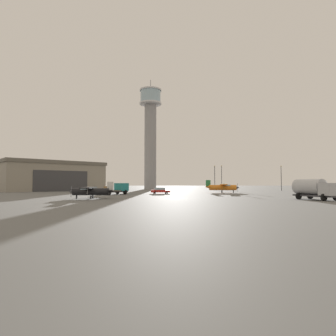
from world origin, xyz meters
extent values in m
plane|color=#60605E|center=(0.00, 0.00, 0.00)|extent=(400.00, 400.00, 0.00)
cylinder|color=gray|center=(-5.95, 65.83, 16.92)|extent=(4.68, 4.68, 33.84)
cylinder|color=silver|center=(-5.95, 65.83, 34.14)|extent=(8.72, 8.72, 0.60)
cylinder|color=#99B7C6|center=(-5.95, 65.83, 36.84)|extent=(8.03, 8.03, 4.81)
cylinder|color=silver|center=(-5.95, 65.83, 39.50)|extent=(8.72, 8.72, 0.50)
cylinder|color=#38383D|center=(-5.95, 65.83, 41.75)|extent=(0.16, 0.16, 4.00)
cube|color=gray|center=(-37.82, 46.09, 4.02)|extent=(35.70, 34.66, 8.05)
cube|color=#625C52|center=(-37.82, 46.09, 8.55)|extent=(36.54, 35.50, 1.00)
cube|color=#38383A|center=(-31.05, 37.84, 3.02)|extent=(12.32, 10.15, 6.04)
cylinder|color=orange|center=(12.98, 23.79, 1.30)|extent=(6.75, 2.94, 1.32)
cone|color=#38383D|center=(16.44, 22.90, 1.30)|extent=(1.16, 1.13, 0.92)
cube|color=#38383D|center=(16.44, 22.90, 1.30)|extent=(0.09, 0.12, 2.02)
cube|color=orange|center=(13.29, 23.71, 2.06)|extent=(4.20, 10.69, 0.21)
cylinder|color=#287A42|center=(12.87, 22.06, 1.63)|extent=(0.34, 1.03, 1.44)
cylinder|color=#287A42|center=(13.72, 25.36, 1.63)|extent=(0.34, 1.03, 1.44)
cube|color=#99B7C6|center=(14.22, 23.47, 1.66)|extent=(1.40, 1.31, 0.74)
cone|color=orange|center=(9.52, 24.68, 1.40)|extent=(1.69, 1.33, 0.99)
cube|color=#287A42|center=(9.52, 24.68, 2.25)|extent=(1.16, 0.42, 1.81)
cube|color=orange|center=(9.52, 24.68, 1.56)|extent=(1.72, 3.33, 0.11)
cylinder|color=black|center=(15.45, 23.15, 0.32)|extent=(0.33, 0.66, 0.64)
cylinder|color=black|center=(12.49, 22.71, 0.32)|extent=(0.33, 0.66, 0.64)
cylinder|color=black|center=(13.07, 24.98, 0.32)|extent=(0.33, 0.66, 0.64)
cylinder|color=black|center=(-13.59, -0.86, 1.08)|extent=(5.61, 1.52, 1.10)
cone|color=#38383D|center=(-16.56, -1.09, 1.08)|extent=(0.86, 0.83, 0.77)
cube|color=#38383D|center=(-16.56, -1.09, 1.08)|extent=(0.06, 0.09, 1.69)
cube|color=black|center=(-13.85, -0.88, 1.72)|extent=(2.01, 8.96, 0.18)
cylinder|color=white|center=(-13.96, 0.54, 1.36)|extent=(0.14, 0.88, 1.21)
cylinder|color=white|center=(-13.74, -2.30, 1.36)|extent=(0.14, 0.88, 1.21)
cube|color=#99B7C6|center=(-14.65, -0.94, 1.39)|extent=(1.04, 0.95, 0.62)
cone|color=black|center=(-10.61, -0.63, 1.17)|extent=(1.30, 0.92, 0.83)
cube|color=white|center=(-10.61, -0.63, 1.88)|extent=(0.98, 0.18, 1.51)
cube|color=black|center=(-10.61, -0.63, 1.31)|extent=(1.00, 2.72, 0.09)
cylinder|color=black|center=(-15.71, -1.02, 0.27)|extent=(0.19, 0.54, 0.53)
cylinder|color=black|center=(-13.48, 0.13, 0.27)|extent=(0.19, 0.54, 0.53)
cylinder|color=black|center=(-13.33, -1.82, 0.27)|extent=(0.19, 0.54, 0.53)
cube|color=#38383D|center=(-12.46, 13.82, 0.62)|extent=(5.87, 6.71, 0.24)
cube|color=teal|center=(-10.93, 15.79, 1.57)|extent=(3.19, 3.09, 1.66)
cube|color=#99B7C6|center=(-10.36, 16.50, 1.90)|extent=(1.74, 1.39, 0.83)
cube|color=brown|center=(-13.16, 12.94, 0.82)|extent=(4.89, 5.25, 0.16)
cube|color=#997547|center=(-13.44, 12.57, 1.35)|extent=(1.41, 1.41, 0.90)
cylinder|color=black|center=(-11.86, 16.43, 0.50)|extent=(0.96, 0.83, 1.00)
cylinder|color=black|center=(-10.07, 15.03, 0.50)|extent=(0.96, 0.83, 1.00)
cylinder|color=black|center=(-14.64, 12.89, 0.50)|extent=(0.96, 0.83, 1.00)
cylinder|color=black|center=(-12.85, 11.48, 0.50)|extent=(0.96, 0.83, 1.00)
cube|color=#38383D|center=(19.65, -5.41, 0.62)|extent=(4.16, 6.83, 0.24)
cube|color=#B7BABF|center=(20.44, -7.62, 1.60)|extent=(3.06, 2.60, 1.71)
cube|color=#99B7C6|center=(20.73, -8.42, 1.94)|extent=(2.10, 0.82, 0.86)
cylinder|color=#B7BABF|center=(19.29, -4.41, 1.89)|extent=(3.65, 4.91, 2.30)
cylinder|color=black|center=(21.52, -7.16, 0.50)|extent=(1.03, 0.60, 1.00)
cylinder|color=black|center=(19.32, -7.95, 0.50)|extent=(1.03, 0.60, 1.00)
cylinder|color=black|center=(20.08, -3.18, 0.50)|extent=(1.03, 0.60, 1.00)
cylinder|color=black|center=(17.89, -3.97, 0.50)|extent=(1.03, 0.60, 1.00)
cube|color=red|center=(-2.49, 18.59, 0.59)|extent=(4.39, 2.50, 0.55)
cube|color=#99B7C6|center=(-2.70, 18.55, 1.12)|extent=(2.56, 2.01, 0.50)
cylinder|color=black|center=(-1.29, 19.65, 0.32)|extent=(0.28, 0.66, 0.64)
cylinder|color=black|center=(-1.01, 17.99, 0.32)|extent=(0.28, 0.66, 0.64)
cylinder|color=black|center=(-3.98, 19.18, 0.32)|extent=(0.28, 0.66, 0.64)
cylinder|color=black|center=(-3.70, 17.53, 0.32)|extent=(0.28, 0.66, 0.64)
cylinder|color=#38383D|center=(15.73, 46.63, 3.89)|extent=(0.18, 0.18, 7.78)
sphere|color=#F9E5B2|center=(15.73, 46.63, 8.00)|extent=(0.44, 0.44, 0.44)
cylinder|color=#38383D|center=(35.89, 41.93, 3.76)|extent=(0.18, 0.18, 7.53)
sphere|color=#F9E5B2|center=(35.89, 41.93, 7.75)|extent=(0.44, 0.44, 0.44)
cylinder|color=#38383D|center=(19.93, 54.89, 4.17)|extent=(0.18, 0.18, 8.34)
sphere|color=#F9E5B2|center=(19.93, 54.89, 8.56)|extent=(0.44, 0.44, 0.44)
camera|label=1|loc=(-3.25, -45.27, 2.47)|focal=30.08mm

